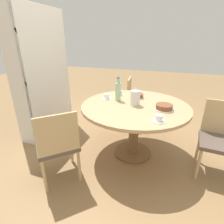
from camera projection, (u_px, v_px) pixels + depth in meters
ground_plane at (133, 153)px, 2.46m from camera, size 14.00×14.00×0.00m
dining_table at (135, 114)px, 2.23m from camera, size 1.34×1.34×0.72m
chair_a at (136, 100)px, 3.19m from camera, size 0.47×0.47×0.85m
chair_b at (58, 144)px, 1.84m from camera, size 0.59×0.59×0.85m
chair_c at (220, 137)px, 1.96m from camera, size 0.45×0.45×0.85m
bookshelf at (43, 75)px, 2.73m from camera, size 1.01×0.28×1.92m
coffee_pot at (135, 97)px, 2.12m from camera, size 0.12×0.12×0.22m
water_bottle at (118, 91)px, 2.28m from camera, size 0.08×0.08×0.31m
cake_main at (164, 107)px, 2.01m from camera, size 0.22×0.22×0.06m
cake_second at (138, 96)px, 2.42m from camera, size 0.18×0.18×0.06m
cup_a at (120, 93)px, 2.54m from camera, size 0.14×0.14×0.07m
cup_b at (159, 119)px, 1.73m from camera, size 0.14×0.14×0.07m
cup_c at (107, 97)px, 2.38m from camera, size 0.14×0.14×0.07m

